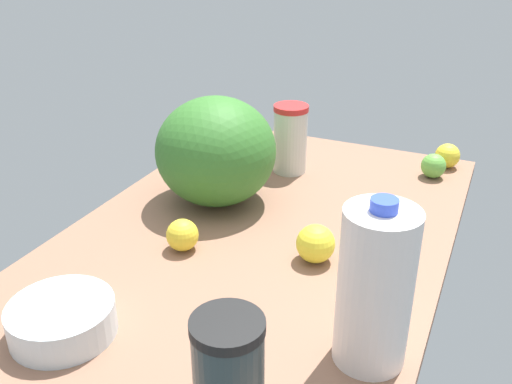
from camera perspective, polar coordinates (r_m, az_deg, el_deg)
countertop at (r=120.01cm, az=0.00°, el=-4.94°), size 120.00×76.00×3.00cm
shaker_bottle at (r=72.81cm, az=-2.74°, el=-18.44°), size 8.96×8.96×18.48cm
watermelon at (r=128.62cm, az=-4.03°, el=4.09°), size 27.18×27.18×24.66cm
milk_jug at (r=83.67cm, az=11.82°, el=-9.37°), size 10.85×10.85×26.67cm
mixing_bowl at (r=97.04cm, az=-18.82°, el=-11.96°), size 16.81×16.81×5.50cm
tumbler_cup at (r=145.80cm, az=3.45°, el=5.35°), size 8.78×8.78×17.67cm
lime_beside_bowl at (r=151.29cm, az=-7.62°, el=3.39°), size 5.19×5.19×5.19cm
lemon_by_jug at (r=158.02cm, az=18.59°, el=3.46°), size 6.42×6.42×6.42cm
lemon_far_back at (r=113.79cm, az=-7.37°, el=-4.29°), size 6.45×6.45×6.45cm
lime_loose at (r=150.77cm, az=17.32°, el=2.52°), size 6.20×6.20×6.20cm
lemon_near_front at (r=109.61cm, az=5.97°, el=-5.16°), size 7.49×7.49×7.49cm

